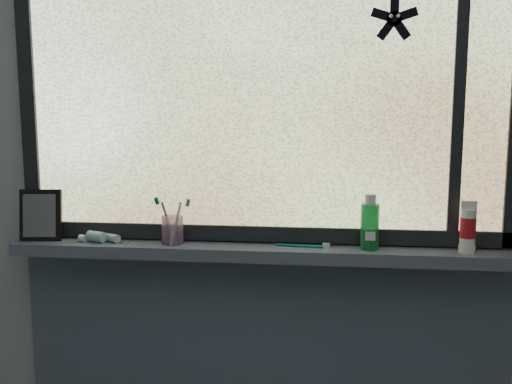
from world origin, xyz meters
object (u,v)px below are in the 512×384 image
object	(u,v)px
vanity_mirror	(41,215)
toothbrush_cup	(173,230)
mouthwash_bottle	(370,222)
cream_tube	(468,225)

from	to	relation	value
vanity_mirror	toothbrush_cup	xyz separation A→B (m)	(0.45, -0.00, -0.04)
mouthwash_bottle	cream_tube	bearing A→B (deg)	-2.26
mouthwash_bottle	cream_tube	distance (m)	0.29
vanity_mirror	cream_tube	size ratio (longest dim) A/B	1.49
vanity_mirror	cream_tube	bearing A→B (deg)	-7.82
mouthwash_bottle	cream_tube	world-z (taller)	mouthwash_bottle
cream_tube	mouthwash_bottle	bearing A→B (deg)	177.74
toothbrush_cup	vanity_mirror	bearing A→B (deg)	179.94
vanity_mirror	toothbrush_cup	size ratio (longest dim) A/B	1.88
vanity_mirror	cream_tube	distance (m)	1.36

